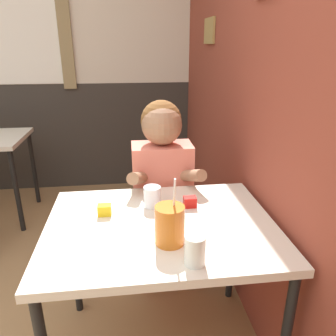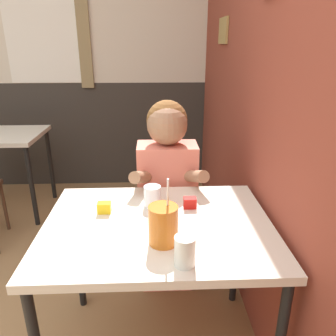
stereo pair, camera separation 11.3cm
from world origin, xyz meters
name	(u,v)px [view 1 (the left image)]	position (x,y,z in m)	size (l,w,h in m)	color
brick_wall_right	(231,64)	(1.40, 1.31, 1.35)	(0.08, 4.61, 2.70)	brown
back_wall	(48,57)	(-0.01, 2.64, 1.35)	(5.73, 0.09, 2.70)	beige
main_table	(161,237)	(0.85, 0.43, 0.67)	(0.99, 0.75, 0.75)	beige
person_seated	(162,192)	(0.91, 0.95, 0.65)	(0.42, 0.42, 1.19)	#EA7F6B
cocktail_pitcher	(170,225)	(0.87, 0.28, 0.82)	(0.11, 0.11, 0.28)	#C6661E
glass_near_pitcher	(152,197)	(0.83, 0.60, 0.80)	(0.08, 0.08, 0.10)	silver
glass_center	(195,250)	(0.94, 0.14, 0.80)	(0.07, 0.07, 0.11)	silver
condiment_ketchup	(190,202)	(1.00, 0.57, 0.77)	(0.06, 0.04, 0.05)	#B7140F
condiment_mustard	(105,210)	(0.61, 0.54, 0.77)	(0.06, 0.04, 0.05)	yellow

